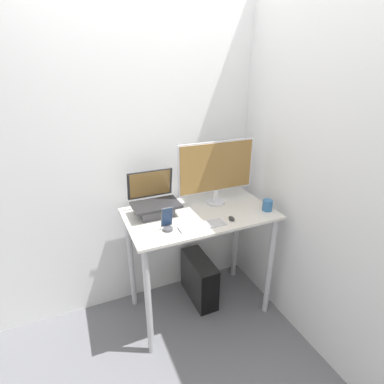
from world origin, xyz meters
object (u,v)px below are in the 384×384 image
Objects in this scene: monitor at (216,171)px; cell_phone at (167,222)px; computer_tower at (199,279)px; mouse at (232,218)px; laptop at (155,204)px; keyboard at (203,226)px.

monitor is 0.60m from cell_phone.
mouse is at bearing -71.24° from computer_tower.
mouse is at bearing -95.05° from monitor.
cell_phone is (-0.49, -0.25, -0.22)m from monitor.
mouse is 0.80m from computer_tower.
laptop is 0.55× the size of monitor.
mouse is at bearing 0.32° from keyboard.
keyboard is at bearing -12.61° from cell_phone.
monitor is 3.72× the size of cell_phone.
mouse reaches higher than keyboard.
laptop is 5.80× the size of mouse.
keyboard is at bearing -112.19° from computer_tower.
mouse is (-0.03, -0.30, -0.26)m from monitor.
laptop is at bearing 146.28° from mouse.
monitor is 1.40× the size of computer_tower.
cell_phone is (0.01, -0.26, -0.02)m from laptop.
keyboard is at bearing -179.68° from mouse.
keyboard is 0.25m from cell_phone.
computer_tower is (0.37, -0.01, -0.80)m from laptop.
mouse is (0.23, 0.00, 0.01)m from keyboard.
laptop is at bearing 91.13° from cell_phone.
monitor is 1.01m from computer_tower.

